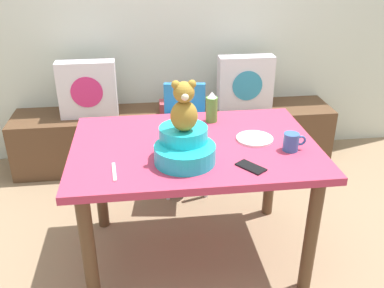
% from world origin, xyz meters
% --- Properties ---
extents(ground_plane, '(8.00, 8.00, 0.00)m').
position_xyz_m(ground_plane, '(0.00, 0.00, 0.00)').
color(ground_plane, '#8C7256').
extents(window_bench, '(2.60, 0.44, 0.46)m').
position_xyz_m(window_bench, '(0.00, 1.19, 0.23)').
color(window_bench, brown).
rests_on(window_bench, ground_plane).
extents(pillow_floral_left, '(0.44, 0.15, 0.44)m').
position_xyz_m(pillow_floral_left, '(-0.68, 1.17, 0.68)').
color(pillow_floral_left, silver).
rests_on(pillow_floral_left, window_bench).
extents(pillow_floral_right, '(0.44, 0.15, 0.44)m').
position_xyz_m(pillow_floral_right, '(0.57, 1.17, 0.68)').
color(pillow_floral_right, silver).
rests_on(pillow_floral_right, window_bench).
extents(book_stack, '(0.20, 0.14, 0.08)m').
position_xyz_m(book_stack, '(-0.03, 1.19, 0.50)').
color(book_stack, '#9D3A41').
rests_on(book_stack, window_bench).
extents(dining_table, '(1.30, 0.89, 0.74)m').
position_xyz_m(dining_table, '(0.00, 0.00, 0.64)').
color(dining_table, '#B73351').
rests_on(dining_table, ground_plane).
extents(highchair, '(0.35, 0.48, 0.79)m').
position_xyz_m(highchair, '(0.03, 0.76, 0.52)').
color(highchair, '#2672B2').
rests_on(highchair, ground_plane).
extents(infant_seat_teal, '(0.30, 0.33, 0.16)m').
position_xyz_m(infant_seat_teal, '(-0.07, -0.18, 0.81)').
color(infant_seat_teal, '#1CB7C7').
rests_on(infant_seat_teal, dining_table).
extents(teddy_bear, '(0.13, 0.12, 0.25)m').
position_xyz_m(teddy_bear, '(-0.07, -0.18, 1.02)').
color(teddy_bear, olive).
rests_on(teddy_bear, infant_seat_teal).
extents(ketchup_bottle, '(0.07, 0.07, 0.18)m').
position_xyz_m(ketchup_bottle, '(0.14, 0.29, 0.83)').
color(ketchup_bottle, '#4C8C33').
rests_on(ketchup_bottle, dining_table).
extents(coffee_mug, '(0.12, 0.08, 0.09)m').
position_xyz_m(coffee_mug, '(0.48, -0.14, 0.79)').
color(coffee_mug, '#335999').
rests_on(coffee_mug, dining_table).
extents(dinner_plate_near, '(0.20, 0.20, 0.01)m').
position_xyz_m(dinner_plate_near, '(0.33, 0.01, 0.75)').
color(dinner_plate_near, white).
rests_on(dinner_plate_near, dining_table).
extents(dinner_plate_far, '(0.20, 0.20, 0.01)m').
position_xyz_m(dinner_plate_far, '(-0.06, 0.15, 0.75)').
color(dinner_plate_far, white).
rests_on(dinner_plate_far, dining_table).
extents(cell_phone, '(0.14, 0.16, 0.01)m').
position_xyz_m(cell_phone, '(0.23, -0.29, 0.74)').
color(cell_phone, black).
rests_on(cell_phone, dining_table).
extents(table_fork, '(0.03, 0.17, 0.01)m').
position_xyz_m(table_fork, '(-0.41, -0.25, 0.74)').
color(table_fork, silver).
rests_on(table_fork, dining_table).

